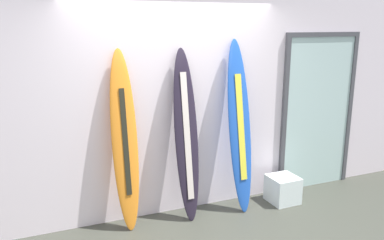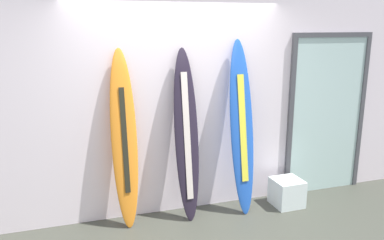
% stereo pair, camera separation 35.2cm
% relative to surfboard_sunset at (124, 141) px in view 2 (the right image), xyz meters
% --- Properties ---
extents(wall_back, '(7.20, 0.20, 2.80)m').
position_rel_surfboard_sunset_xyz_m(wall_back, '(0.66, 0.27, 0.40)').
color(wall_back, silver).
rests_on(wall_back, ground).
extents(surfboard_sunset, '(0.31, 0.33, 2.02)m').
position_rel_surfboard_sunset_xyz_m(surfboard_sunset, '(0.00, 0.00, 0.00)').
color(surfboard_sunset, orange).
rests_on(surfboard_sunset, ground).
extents(surfboard_charcoal, '(0.30, 0.36, 2.01)m').
position_rel_surfboard_sunset_xyz_m(surfboard_charcoal, '(0.71, -0.03, 0.01)').
color(surfboard_charcoal, black).
rests_on(surfboard_charcoal, ground).
extents(surfboard_cobalt, '(0.32, 0.43, 2.10)m').
position_rel_surfboard_sunset_xyz_m(surfboard_cobalt, '(1.39, -0.06, 0.04)').
color(surfboard_cobalt, blue).
rests_on(surfboard_cobalt, ground).
extents(display_block_left, '(0.36, 0.36, 0.34)m').
position_rel_surfboard_sunset_xyz_m(display_block_left, '(2.01, -0.14, -0.83)').
color(display_block_left, white).
rests_on(display_block_left, ground).
extents(glass_door, '(1.17, 0.06, 2.16)m').
position_rel_surfboard_sunset_xyz_m(glass_door, '(2.74, 0.15, 0.11)').
color(glass_door, silver).
rests_on(glass_door, ground).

